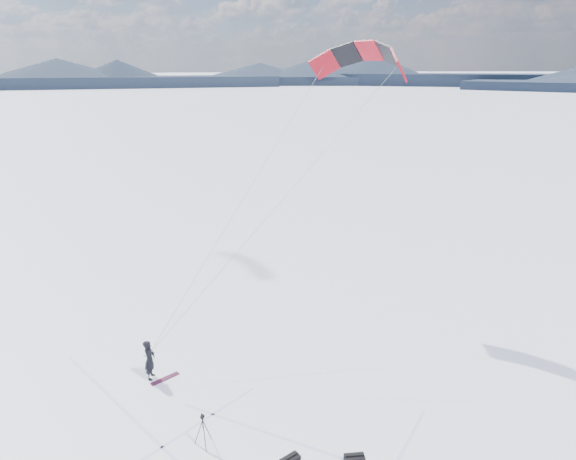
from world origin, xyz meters
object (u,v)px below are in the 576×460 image
object	(u,v)px
snowkiter	(152,377)
snowboard	(165,379)
tripod	(203,426)
gear_bag_b	(354,459)

from	to	relation	value
snowkiter	snowboard	world-z (taller)	snowkiter
snowboard	tripod	distance (m)	4.79
snowkiter	gear_bag_b	distance (m)	10.00
snowkiter	gear_bag_b	xyz separation A→B (m)	(6.66, -7.46, 0.15)
snowboard	gear_bag_b	distance (m)	9.38
tripod	gear_bag_b	size ratio (longest dim) A/B	1.72
snowboard	gear_bag_b	size ratio (longest dim) A/B	1.72
tripod	snowboard	bearing A→B (deg)	70.58
snowkiter	gear_bag_b	bearing A→B (deg)	-119.05
snowkiter	gear_bag_b	size ratio (longest dim) A/B	2.42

